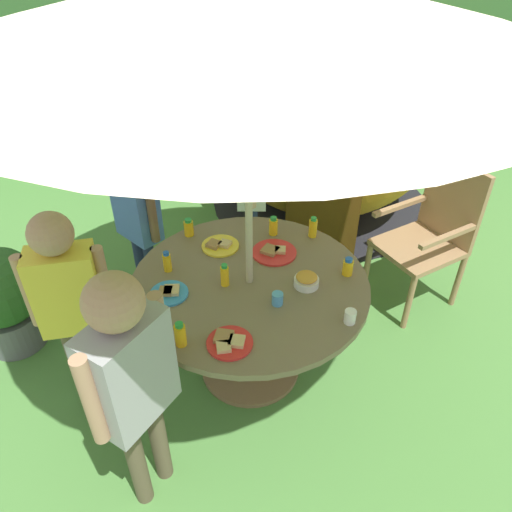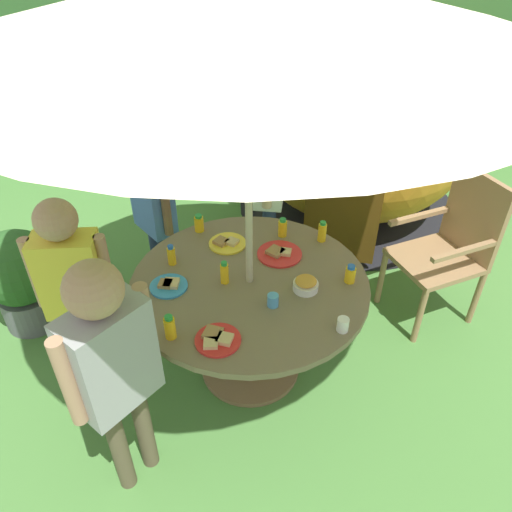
{
  "view_description": "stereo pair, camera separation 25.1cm",
  "coord_description": "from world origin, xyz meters",
  "px_view_note": "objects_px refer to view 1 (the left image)",
  "views": [
    {
      "loc": [
        -0.24,
        -1.99,
        2.36
      ],
      "look_at": [
        0.03,
        -0.0,
        0.85
      ],
      "focal_mm": 34.79,
      "sensor_mm": 36.0,
      "label": 1
    },
    {
      "loc": [
        0.01,
        -2.01,
        2.36
      ],
      "look_at": [
        0.03,
        -0.0,
        0.85
      ],
      "focal_mm": 34.79,
      "sensor_mm": 36.0,
      "label": 2
    }
  ],
  "objects_px": {
    "cup_far": "(350,317)",
    "juice_bottle_far_left": "(189,228)",
    "child_in_grey_shirt": "(130,371)",
    "plate_mid_left": "(220,245)",
    "patio_umbrella": "(247,1)",
    "child_in_white_shirt": "(252,166)",
    "wooden_chair": "(432,230)",
    "juice_bottle_front_edge": "(348,267)",
    "dome_tent": "(326,119)",
    "cup_near": "(277,299)",
    "plate_mid_right": "(169,292)",
    "plate_center_front": "(229,342)",
    "potted_plant": "(2,296)",
    "plate_back_edge": "(274,252)",
    "garden_table": "(250,303)",
    "juice_bottle_center_back": "(167,262)",
    "juice_bottle_near_right": "(180,335)",
    "juice_bottle_near_left": "(273,226)",
    "juice_bottle_spot_a": "(313,228)",
    "child_in_blue_shirt": "(136,207)",
    "child_in_yellow_shirt": "(68,291)",
    "snack_bowl": "(306,280)",
    "juice_bottle_far_right": "(225,275)"
  },
  "relations": [
    {
      "from": "cup_far",
      "to": "juice_bottle_far_left",
      "type": "bearing_deg",
      "value": 130.94
    },
    {
      "from": "child_in_grey_shirt",
      "to": "plate_mid_left",
      "type": "bearing_deg",
      "value": 16.79
    },
    {
      "from": "patio_umbrella",
      "to": "child_in_white_shirt",
      "type": "distance_m",
      "value": 1.54
    },
    {
      "from": "wooden_chair",
      "to": "juice_bottle_front_edge",
      "type": "relative_size",
      "value": 9.56
    },
    {
      "from": "dome_tent",
      "to": "cup_far",
      "type": "relative_size",
      "value": 33.51
    },
    {
      "from": "cup_near",
      "to": "plate_mid_right",
      "type": "bearing_deg",
      "value": 164.54
    },
    {
      "from": "cup_near",
      "to": "plate_center_front",
      "type": "bearing_deg",
      "value": -138.2
    },
    {
      "from": "juice_bottle_far_left",
      "to": "cup_far",
      "type": "height_order",
      "value": "juice_bottle_far_left"
    },
    {
      "from": "potted_plant",
      "to": "plate_center_front",
      "type": "bearing_deg",
      "value": -33.5
    },
    {
      "from": "plate_back_edge",
      "to": "juice_bottle_far_left",
      "type": "bearing_deg",
      "value": 151.78
    },
    {
      "from": "garden_table",
      "to": "juice_bottle_center_back",
      "type": "bearing_deg",
      "value": 160.12
    },
    {
      "from": "garden_table",
      "to": "juice_bottle_near_right",
      "type": "xyz_separation_m",
      "value": [
        -0.36,
        -0.4,
        0.22
      ]
    },
    {
      "from": "child_in_grey_shirt",
      "to": "juice_bottle_near_left",
      "type": "xyz_separation_m",
      "value": [
        0.75,
        1.08,
        -0.1
      ]
    },
    {
      "from": "patio_umbrella",
      "to": "plate_back_edge",
      "type": "height_order",
      "value": "patio_umbrella"
    },
    {
      "from": "juice_bottle_center_back",
      "to": "juice_bottle_spot_a",
      "type": "distance_m",
      "value": 0.87
    },
    {
      "from": "juice_bottle_far_left",
      "to": "plate_mid_left",
      "type": "bearing_deg",
      "value": -40.6
    },
    {
      "from": "patio_umbrella",
      "to": "child_in_blue_shirt",
      "type": "bearing_deg",
      "value": 129.31
    },
    {
      "from": "child_in_blue_shirt",
      "to": "child_in_yellow_shirt",
      "type": "bearing_deg",
      "value": -58.25
    },
    {
      "from": "juice_bottle_near_right",
      "to": "child_in_blue_shirt",
      "type": "bearing_deg",
      "value": 102.58
    },
    {
      "from": "plate_mid_left",
      "to": "juice_bottle_near_left",
      "type": "bearing_deg",
      "value": 15.12
    },
    {
      "from": "wooden_chair",
      "to": "juice_bottle_far_left",
      "type": "xyz_separation_m",
      "value": [
        -1.58,
        -0.04,
        0.19
      ]
    },
    {
      "from": "juice_bottle_far_left",
      "to": "dome_tent",
      "type": "bearing_deg",
      "value": 49.99
    },
    {
      "from": "juice_bottle_near_right",
      "to": "plate_mid_left",
      "type": "bearing_deg",
      "value": 72.19
    },
    {
      "from": "child_in_blue_shirt",
      "to": "cup_far",
      "type": "distance_m",
      "value": 1.54
    },
    {
      "from": "snack_bowl",
      "to": "plate_mid_right",
      "type": "height_order",
      "value": "snack_bowl"
    },
    {
      "from": "child_in_yellow_shirt",
      "to": "juice_bottle_far_right",
      "type": "bearing_deg",
      "value": -0.13
    },
    {
      "from": "plate_center_front",
      "to": "child_in_yellow_shirt",
      "type": "bearing_deg",
      "value": 153.46
    },
    {
      "from": "snack_bowl",
      "to": "juice_bottle_near_right",
      "type": "relative_size",
      "value": 1.01
    },
    {
      "from": "cup_near",
      "to": "child_in_yellow_shirt",
      "type": "bearing_deg",
      "value": 172.16
    },
    {
      "from": "child_in_white_shirt",
      "to": "child_in_yellow_shirt",
      "type": "bearing_deg",
      "value": -36.64
    },
    {
      "from": "plate_mid_left",
      "to": "plate_back_edge",
      "type": "xyz_separation_m",
      "value": [
        0.3,
        -0.11,
        -0.0
      ]
    },
    {
      "from": "patio_umbrella",
      "to": "juice_bottle_near_right",
      "type": "distance_m",
      "value": 1.38
    },
    {
      "from": "child_in_blue_shirt",
      "to": "juice_bottle_near_left",
      "type": "xyz_separation_m",
      "value": [
        0.82,
        -0.34,
        0.01
      ]
    },
    {
      "from": "juice_bottle_near_left",
      "to": "juice_bottle_far_right",
      "type": "height_order",
      "value": "juice_bottle_far_right"
    },
    {
      "from": "potted_plant",
      "to": "cup_near",
      "type": "distance_m",
      "value": 1.72
    },
    {
      "from": "child_in_grey_shirt",
      "to": "dome_tent",
      "type": "bearing_deg",
      "value": 10.62
    },
    {
      "from": "juice_bottle_center_back",
      "to": "dome_tent",
      "type": "bearing_deg",
      "value": 52.94
    },
    {
      "from": "garden_table",
      "to": "patio_umbrella",
      "type": "height_order",
      "value": "patio_umbrella"
    },
    {
      "from": "juice_bottle_front_edge",
      "to": "cup_far",
      "type": "height_order",
      "value": "juice_bottle_front_edge"
    },
    {
      "from": "snack_bowl",
      "to": "juice_bottle_center_back",
      "type": "xyz_separation_m",
      "value": [
        -0.71,
        0.23,
        0.02
      ]
    },
    {
      "from": "plate_mid_left",
      "to": "cup_far",
      "type": "xyz_separation_m",
      "value": [
        0.56,
        -0.7,
        0.03
      ]
    },
    {
      "from": "potted_plant",
      "to": "juice_bottle_far_right",
      "type": "relative_size",
      "value": 5.28
    },
    {
      "from": "child_in_blue_shirt",
      "to": "plate_back_edge",
      "type": "distance_m",
      "value": 0.96
    },
    {
      "from": "plate_mid_left",
      "to": "juice_bottle_far_right",
      "type": "height_order",
      "value": "juice_bottle_far_right"
    },
    {
      "from": "patio_umbrella",
      "to": "juice_bottle_near_left",
      "type": "relative_size",
      "value": 20.58
    },
    {
      "from": "dome_tent",
      "to": "child_in_yellow_shirt",
      "type": "xyz_separation_m",
      "value": [
        -1.79,
        -1.95,
        -0.01
      ]
    },
    {
      "from": "plate_mid_right",
      "to": "juice_bottle_far_right",
      "type": "xyz_separation_m",
      "value": [
        0.29,
        0.04,
        0.05
      ]
    },
    {
      "from": "potted_plant",
      "to": "cup_far",
      "type": "xyz_separation_m",
      "value": [
        1.88,
        -0.8,
        0.34
      ]
    },
    {
      "from": "child_in_blue_shirt",
      "to": "juice_bottle_near_right",
      "type": "height_order",
      "value": "child_in_blue_shirt"
    },
    {
      "from": "juice_bottle_near_left",
      "to": "juice_bottle_far_left",
      "type": "distance_m",
      "value": 0.5
    }
  ]
}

